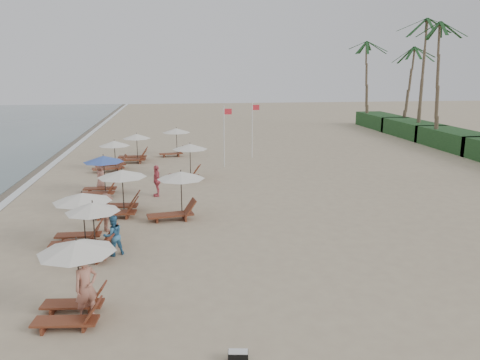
{
  "coord_description": "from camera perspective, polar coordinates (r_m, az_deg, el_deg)",
  "views": [
    {
      "loc": [
        -2.28,
        -16.21,
        6.91
      ],
      "look_at": [
        1.0,
        7.29,
        1.3
      ],
      "focal_mm": 35.55,
      "sensor_mm": 36.0,
      "label": 1
    }
  ],
  "objects": [
    {
      "name": "lounger_station_4",
      "position": [
        27.4,
        -16.38,
        0.61
      ],
      "size": [
        2.46,
        2.2,
        2.21
      ],
      "color": "brown",
      "rests_on": "ground"
    },
    {
      "name": "inland_station_0",
      "position": [
        22.23,
        -7.72,
        -1.46
      ],
      "size": [
        2.85,
        2.24,
        2.22
      ],
      "color": "brown",
      "rests_on": "ground"
    },
    {
      "name": "lounger_station_2",
      "position": [
        19.9,
        -18.79,
        -4.26
      ],
      "size": [
        2.5,
        2.3,
        2.14
      ],
      "color": "brown",
      "rests_on": "ground"
    },
    {
      "name": "flag_pole_near",
      "position": [
        33.64,
        -1.86,
        5.61
      ],
      "size": [
        0.59,
        0.08,
        4.34
      ],
      "color": "silver",
      "rests_on": "ground"
    },
    {
      "name": "beachgoer_mid_a",
      "position": [
        18.56,
        -14.98,
        -6.44
      ],
      "size": [
        0.95,
        0.88,
        1.57
      ],
      "primitive_type": "imported",
      "rotation": [
        0.0,
        0.0,
        3.61
      ],
      "color": "teal",
      "rests_on": "ground"
    },
    {
      "name": "lounger_station_5",
      "position": [
        33.91,
        -15.24,
        2.7
      ],
      "size": [
        2.66,
        2.42,
        2.05
      ],
      "color": "brown",
      "rests_on": "ground"
    },
    {
      "name": "beachgoer_near",
      "position": [
        14.27,
        -17.99,
        -12.14
      ],
      "size": [
        0.82,
        0.76,
        1.87
      ],
      "primitive_type": "imported",
      "rotation": [
        0.0,
        0.0,
        0.63
      ],
      "color": "tan",
      "rests_on": "ground"
    },
    {
      "name": "lounger_station_1",
      "position": [
        18.73,
        -17.94,
        -5.98
      ],
      "size": [
        2.58,
        2.34,
        2.08
      ],
      "color": "brown",
      "rests_on": "ground"
    },
    {
      "name": "flag_pole_far",
      "position": [
        37.2,
        1.53,
        6.35
      ],
      "size": [
        0.6,
        0.08,
        4.34
      ],
      "color": "silver",
      "rests_on": "ground"
    },
    {
      "name": "foam_line",
      "position": [
        28.53,
        -25.9,
        -2.06
      ],
      "size": [
        0.5,
        140.0,
        0.02
      ],
      "primitive_type": "cube",
      "color": "white",
      "rests_on": "ground"
    },
    {
      "name": "ground",
      "position": [
        17.77,
        0.06,
        -9.58
      ],
      "size": [
        160.0,
        160.0,
        0.0
      ],
      "primitive_type": "plane",
      "color": "tan",
      "rests_on": "ground"
    },
    {
      "name": "beachgoer_far_b",
      "position": [
        28.77,
        -16.41,
        0.42
      ],
      "size": [
        0.72,
        0.87,
        1.54
      ],
      "primitive_type": "imported",
      "rotation": [
        0.0,
        0.0,
        1.23
      ],
      "color": "#B37461",
      "rests_on": "ground"
    },
    {
      "name": "beachgoer_far_a",
      "position": [
        26.48,
        -9.96,
        -0.08
      ],
      "size": [
        0.49,
        1.05,
        1.75
      ],
      "primitive_type": "imported",
      "rotation": [
        0.0,
        0.0,
        4.77
      ],
      "color": "#D25461",
      "rests_on": "ground"
    },
    {
      "name": "beachgoer_mid_b",
      "position": [
        21.28,
        -15.68,
        -3.79
      ],
      "size": [
        1.06,
        1.25,
        1.68
      ],
      "primitive_type": "imported",
      "rotation": [
        0.0,
        0.0,
        2.07
      ],
      "color": "brown",
      "rests_on": "ground"
    },
    {
      "name": "lounger_station_3",
      "position": [
        23.52,
        -14.5,
        -1.53
      ],
      "size": [
        2.75,
        2.33,
        2.2
      ],
      "color": "brown",
      "rests_on": "ground"
    },
    {
      "name": "inland_station_2",
      "position": [
        38.39,
        -7.89,
        4.96
      ],
      "size": [
        2.62,
        2.24,
        2.22
      ],
      "color": "brown",
      "rests_on": "ground"
    },
    {
      "name": "lounger_station_0",
      "position": [
        14.17,
        -19.49,
        -11.12
      ],
      "size": [
        2.38,
        2.13,
        2.36
      ],
      "color": "brown",
      "rests_on": "ground"
    },
    {
      "name": "lounger_station_6",
      "position": [
        36.7,
        -12.7,
        3.62
      ],
      "size": [
        2.65,
        2.1,
        2.11
      ],
      "color": "brown",
      "rests_on": "ground"
    },
    {
      "name": "inland_station_1",
      "position": [
        30.31,
        -6.4,
        2.66
      ],
      "size": [
        2.75,
        2.24,
        2.22
      ],
      "color": "brown",
      "rests_on": "ground"
    },
    {
      "name": "duffel_bag",
      "position": [
        12.22,
        -0.22,
        -20.36
      ],
      "size": [
        0.52,
        0.32,
        0.27
      ],
      "color": "black",
      "rests_on": "ground"
    }
  ]
}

